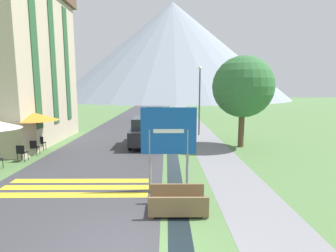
{
  "coord_description": "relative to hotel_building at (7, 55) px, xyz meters",
  "views": [
    {
      "loc": [
        0.87,
        -5.35,
        3.64
      ],
      "look_at": [
        0.96,
        10.0,
        1.42
      ],
      "focal_mm": 28.0,
      "sensor_mm": 36.0,
      "label": 1
    }
  ],
  "objects": [
    {
      "name": "ground_plane",
      "position": [
        9.39,
        8.0,
        -5.77
      ],
      "size": [
        160.0,
        160.0,
        0.0
      ],
      "primitive_type": "plane",
      "color": "#517542"
    },
    {
      "name": "road",
      "position": [
        6.89,
        18.0,
        -5.77
      ],
      "size": [
        6.4,
        60.0,
        0.01
      ],
      "color": "#38383D",
      "rests_on": "ground_plane"
    },
    {
      "name": "footpath",
      "position": [
        12.99,
        18.0,
        -5.77
      ],
      "size": [
        2.2,
        60.0,
        0.01
      ],
      "color": "slate",
      "rests_on": "ground_plane"
    },
    {
      "name": "drainage_channel",
      "position": [
        10.59,
        18.0,
        -5.77
      ],
      "size": [
        0.6,
        60.0,
        0.0
      ],
      "color": "black",
      "rests_on": "ground_plane"
    },
    {
      "name": "crosswalk_marking",
      "position": [
        6.89,
        -8.08,
        -5.76
      ],
      "size": [
        5.44,
        1.84,
        0.01
      ],
      "color": "yellow",
      "rests_on": "ground_plane"
    },
    {
      "name": "mountain_distant",
      "position": [
        12.38,
        74.65,
        10.32
      ],
      "size": [
        76.24,
        76.24,
        32.17
      ],
      "color": "gray",
      "rests_on": "ground_plane"
    },
    {
      "name": "hotel_building",
      "position": [
        0.0,
        0.0,
        0.0
      ],
      "size": [
        6.36,
        9.02,
        10.68
      ],
      "color": "#BCAD93",
      "rests_on": "ground_plane"
    },
    {
      "name": "road_sign",
      "position": [
        10.34,
        -8.36,
        -3.83
      ],
      "size": [
        1.94,
        0.11,
        2.99
      ],
      "color": "gray",
      "rests_on": "ground_plane"
    },
    {
      "name": "footbridge",
      "position": [
        10.59,
        -9.96,
        -5.54
      ],
      "size": [
        1.7,
        1.1,
        0.65
      ],
      "color": "brown",
      "rests_on": "ground_plane"
    },
    {
      "name": "parked_car_near",
      "position": [
        8.99,
        -0.85,
        -4.86
      ],
      "size": [
        1.98,
        4.31,
        1.82
      ],
      "color": "black",
      "rests_on": "ground_plane"
    },
    {
      "name": "parked_car_far",
      "position": [
        9.08,
        9.67,
        -4.86
      ],
      "size": [
        1.92,
        4.21,
        1.82
      ],
      "color": "navy",
      "rests_on": "ground_plane"
    },
    {
      "name": "cafe_chair_near_right",
      "position": [
        3.05,
        -4.61,
        -5.26
      ],
      "size": [
        0.4,
        0.4,
        0.85
      ],
      "rotation": [
        0.0,
        0.0,
        -0.33
      ],
      "color": "black",
      "rests_on": "ground_plane"
    },
    {
      "name": "cafe_chair_far_left",
      "position": [
        2.88,
        -2.25,
        -5.26
      ],
      "size": [
        0.4,
        0.4,
        0.85
      ],
      "rotation": [
        0.0,
        0.0,
        0.31
      ],
      "color": "black",
      "rests_on": "ground_plane"
    },
    {
      "name": "cafe_chair_far_right",
      "position": [
        2.68,
        -2.07,
        -5.26
      ],
      "size": [
        0.4,
        0.4,
        0.85
      ],
      "rotation": [
        0.0,
        0.0,
        0.06
      ],
      "color": "black",
      "rests_on": "ground_plane"
    },
    {
      "name": "cafe_chair_middle",
      "position": [
        3.08,
        -3.43,
        -5.26
      ],
      "size": [
        0.4,
        0.4,
        0.85
      ],
      "rotation": [
        0.0,
        0.0,
        -0.34
      ],
      "color": "black",
      "rests_on": "ground_plane"
    },
    {
      "name": "cafe_umbrella_middle_orange",
      "position": [
        3.06,
        -3.08,
        -3.67
      ],
      "size": [
        2.48,
        2.48,
        2.3
      ],
      "color": "#B7B2A8",
      "rests_on": "ground_plane"
    },
    {
      "name": "person_standing_terrace",
      "position": [
        2.65,
        -3.94,
        -4.75
      ],
      "size": [
        0.32,
        0.32,
        1.75
      ],
      "color": "#282833",
      "rests_on": "ground_plane"
    },
    {
      "name": "streetlamp",
      "position": [
        12.82,
        2.92,
        -2.65
      ],
      "size": [
        0.28,
        0.28,
        5.28
      ],
      "color": "#515156",
      "rests_on": "ground_plane"
    },
    {
      "name": "tree_by_path",
      "position": [
        14.92,
        -1.28,
        -2.06
      ],
      "size": [
        3.73,
        3.73,
        5.59
      ],
      "color": "brown",
      "rests_on": "ground_plane"
    }
  ]
}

